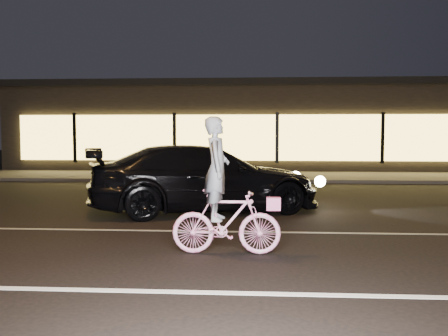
{
  "coord_description": "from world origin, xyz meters",
  "views": [
    {
      "loc": [
        -0.86,
        -6.98,
        1.8
      ],
      "look_at": [
        -1.37,
        0.6,
        1.26
      ],
      "focal_mm": 40.0,
      "sensor_mm": 36.0,
      "label": 1
    }
  ],
  "objects": [
    {
      "name": "sedan",
      "position": [
        -2.05,
        4.3,
        0.76
      ],
      "size": [
        5.66,
        3.69,
        1.53
      ],
      "rotation": [
        0.0,
        0.0,
        1.89
      ],
      "color": "black",
      "rests_on": "ground"
    },
    {
      "name": "storefront",
      "position": [
        0.0,
        18.97,
        2.15
      ],
      "size": [
        25.4,
        8.42,
        4.2
      ],
      "color": "black",
      "rests_on": "ground"
    },
    {
      "name": "lane_stripe_near",
      "position": [
        0.0,
        -1.5,
        0.0
      ],
      "size": [
        60.0,
        0.12,
        0.01
      ],
      "primitive_type": "cube",
      "color": "silver",
      "rests_on": "ground"
    },
    {
      "name": "sidewalk",
      "position": [
        0.0,
        13.0,
        0.06
      ],
      "size": [
        30.0,
        4.0,
        0.12
      ],
      "primitive_type": "cube",
      "color": "#383533",
      "rests_on": "ground"
    },
    {
      "name": "lane_stripe_far",
      "position": [
        0.0,
        2.0,
        0.0
      ],
      "size": [
        60.0,
        0.1,
        0.01
      ],
      "primitive_type": "cube",
      "color": "gray",
      "rests_on": "ground"
    },
    {
      "name": "ground",
      "position": [
        0.0,
        0.0,
        0.0
      ],
      "size": [
        90.0,
        90.0,
        0.0
      ],
      "primitive_type": "plane",
      "color": "black",
      "rests_on": "ground"
    },
    {
      "name": "cyclist",
      "position": [
        -1.35,
        0.32,
        0.73
      ],
      "size": [
        1.62,
        0.56,
        2.04
      ],
      "rotation": [
        0.0,
        0.0,
        1.57
      ],
      "color": "#F4328E",
      "rests_on": "ground"
    }
  ]
}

